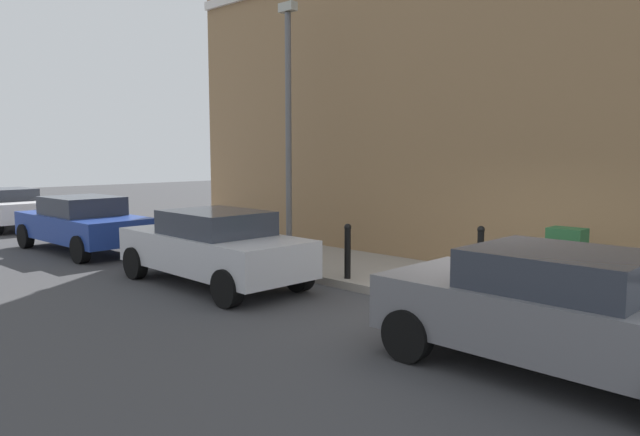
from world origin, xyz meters
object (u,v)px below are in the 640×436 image
Objects in this scene: car_grey at (558,310)px; bollard_far_kerb at (348,249)px; car_silver at (213,246)px; car_blue at (83,223)px; utility_cabinet at (566,266)px; lamppost at (288,118)px; car_white at (5,207)px; bollard_near_cabinet at (480,252)px.

car_grey reaches higher than bollard_far_kerb.
car_silver is at bearing 0.79° from car_grey.
car_blue is 3.74× the size of utility_cabinet.
bollard_far_kerb is at bearing -112.33° from lamppost.
lamppost is at bearing 91.32° from utility_cabinet.
car_blue is 7.67m from bollard_far_kerb.
utility_cabinet is (2.99, 1.07, -0.07)m from car_grey.
car_silver is at bearing -161.44° from lamppost.
car_blue is at bearing 176.69° from car_white.
bollard_near_cabinet is at bearing -87.06° from lamppost.
car_grey is 8.37m from lamppost.
bollard_far_kerb is at bearing -137.13° from car_silver.
car_grey is at bearing -160.36° from utility_cabinet.
car_white is 15.98m from bollard_near_cabinet.
car_silver reaches higher than bollard_near_cabinet.
car_grey reaches higher than car_silver.
car_white is at bearing 0.22° from car_grey.
car_white is at bearing 99.25° from utility_cabinet.
car_white is (0.18, 11.86, -0.04)m from car_silver.
car_grey is at bearing 178.91° from car_blue.
car_blue is 11.41m from utility_cabinet.
car_blue is at bearing 0.90° from car_grey.
car_silver is at bearing 177.67° from car_white.
car_white reaches higher than utility_cabinet.
utility_cabinet is at bearing -172.20° from car_white.
car_silver is 0.98× the size of car_blue.
car_silver is 3.95m from lamppost.
car_silver is at bearing 131.48° from bollard_far_kerb.
car_blue is 0.75× the size of lamppost.
utility_cabinet is at bearing -93.65° from bollard_near_cabinet.
utility_cabinet is 1.57m from bollard_near_cabinet.
car_grey is 18.35m from car_white.
car_grey reaches higher than utility_cabinet.
bollard_near_cabinet is 1.00× the size of bollard_far_kerb.
car_silver reaches higher than utility_cabinet.
utility_cabinet is 3.77m from bollard_far_kerb.
lamppost reaches higher than utility_cabinet.
car_grey is at bearing -178.59° from car_silver.
utility_cabinet is 0.20× the size of lamppost.
car_silver is 11.86m from car_white.
car_blue is (-0.02, 5.58, -0.02)m from car_silver.
car_blue is 9.94m from bollard_near_cabinet.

